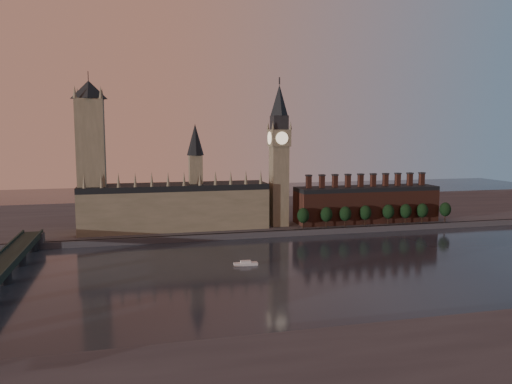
% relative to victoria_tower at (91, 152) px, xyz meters
% --- Properties ---
extents(ground, '(900.00, 900.00, 0.00)m').
position_rel_victoria_tower_xyz_m(ground, '(120.00, -115.00, -59.09)').
color(ground, black).
rests_on(ground, ground).
extents(north_bank, '(900.00, 182.00, 4.00)m').
position_rel_victoria_tower_xyz_m(north_bank, '(120.00, 63.04, -57.09)').
color(north_bank, '#48484D').
rests_on(north_bank, ground).
extents(palace_of_westminster, '(130.00, 30.30, 74.00)m').
position_rel_victoria_tower_xyz_m(palace_of_westminster, '(55.59, -0.09, -37.46)').
color(palace_of_westminster, gray).
rests_on(palace_of_westminster, north_bank).
extents(victoria_tower, '(24.00, 24.00, 108.00)m').
position_rel_victoria_tower_xyz_m(victoria_tower, '(0.00, 0.00, 0.00)').
color(victoria_tower, gray).
rests_on(victoria_tower, north_bank).
extents(big_ben, '(15.00, 15.00, 107.00)m').
position_rel_victoria_tower_xyz_m(big_ben, '(130.00, -5.00, -2.26)').
color(big_ben, gray).
rests_on(big_ben, north_bank).
extents(chimney_block, '(110.00, 25.00, 37.00)m').
position_rel_victoria_tower_xyz_m(chimney_block, '(200.00, -5.00, -41.27)').
color(chimney_block, '#522A1F').
rests_on(chimney_block, north_bank).
extents(embankment_tree_0, '(8.60, 8.60, 14.88)m').
position_rel_victoria_tower_xyz_m(embankment_tree_0, '(143.22, -21.33, -45.62)').
color(embankment_tree_0, black).
rests_on(embankment_tree_0, north_bank).
extents(embankment_tree_1, '(8.60, 8.60, 14.88)m').
position_rel_victoria_tower_xyz_m(embankment_tree_1, '(161.05, -20.85, -45.62)').
color(embankment_tree_1, black).
rests_on(embankment_tree_1, north_bank).
extents(embankment_tree_2, '(8.60, 8.60, 14.88)m').
position_rel_victoria_tower_xyz_m(embankment_tree_2, '(175.40, -21.44, -45.62)').
color(embankment_tree_2, black).
rests_on(embankment_tree_2, north_bank).
extents(embankment_tree_3, '(8.60, 8.60, 14.88)m').
position_rel_victoria_tower_xyz_m(embankment_tree_3, '(191.84, -20.28, -45.62)').
color(embankment_tree_3, black).
rests_on(embankment_tree_3, north_bank).
extents(embankment_tree_4, '(8.60, 8.60, 14.88)m').
position_rel_victoria_tower_xyz_m(embankment_tree_4, '(210.61, -20.01, -45.62)').
color(embankment_tree_4, black).
rests_on(embankment_tree_4, north_bank).
extents(embankment_tree_5, '(8.60, 8.60, 14.88)m').
position_rel_victoria_tower_xyz_m(embankment_tree_5, '(224.53, -20.77, -45.62)').
color(embankment_tree_5, black).
rests_on(embankment_tree_5, north_bank).
extents(embankment_tree_6, '(8.60, 8.60, 14.88)m').
position_rel_victoria_tower_xyz_m(embankment_tree_6, '(238.22, -21.26, -45.62)').
color(embankment_tree_6, black).
rests_on(embankment_tree_6, north_bank).
extents(embankment_tree_7, '(8.60, 8.60, 14.88)m').
position_rel_victoria_tower_xyz_m(embankment_tree_7, '(258.39, -20.61, -45.62)').
color(embankment_tree_7, black).
rests_on(embankment_tree_7, north_bank).
extents(river_boat, '(13.10, 4.15, 2.60)m').
position_rel_victoria_tower_xyz_m(river_boat, '(84.92, -93.50, -58.09)').
color(river_boat, silver).
rests_on(river_boat, ground).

